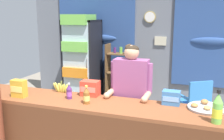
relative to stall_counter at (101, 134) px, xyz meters
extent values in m
plane|color=gray|center=(-0.14, 0.95, -0.57)|extent=(8.03, 8.03, 0.00)
cube|color=slate|center=(-0.14, 2.86, 0.69)|extent=(5.20, 0.12, 2.51)
cube|color=#2D4C89|center=(-1.21, 2.77, 0.95)|extent=(1.76, 0.04, 2.00)
ellipsoid|color=#2D4C89|center=(-1.21, 2.75, 0.85)|extent=(0.97, 0.10, 0.16)
cube|color=#2D4C89|center=(1.21, 2.77, 0.95)|extent=(1.46, 0.04, 2.00)
ellipsoid|color=#2D4C89|center=(1.21, 2.75, 0.85)|extent=(0.80, 0.10, 0.16)
cylinder|color=tan|center=(-0.01, 2.78, 1.30)|extent=(0.24, 0.03, 0.24)
cylinder|color=white|center=(-0.01, 2.77, 1.30)|extent=(0.20, 0.01, 0.20)
cube|color=beige|center=(0.22, 2.78, 0.82)|extent=(0.24, 0.02, 0.18)
cube|color=brown|center=(0.00, 0.12, 0.31)|extent=(3.75, 0.59, 0.04)
cube|color=black|center=(-1.33, 2.62, 0.34)|extent=(0.66, 0.04, 1.82)
cube|color=black|center=(-1.64, 2.32, 0.34)|extent=(0.04, 0.64, 1.82)
cube|color=black|center=(-1.02, 2.32, 0.34)|extent=(0.04, 0.64, 1.82)
cube|color=black|center=(-1.33, 2.32, 1.23)|extent=(0.66, 0.64, 0.04)
cube|color=black|center=(-1.33, 2.32, -0.53)|extent=(0.66, 0.64, 0.08)
cube|color=silver|center=(-1.33, 2.01, 0.39)|extent=(0.60, 0.02, 1.66)
cylinder|color=#B7B7BC|center=(-1.06, 1.98, 0.34)|extent=(0.02, 0.02, 0.40)
cube|color=silver|center=(-1.33, 2.32, 0.10)|extent=(0.58, 0.56, 0.02)
cube|color=orange|center=(-1.33, 2.19, 0.21)|extent=(0.54, 0.52, 0.20)
cube|color=silver|center=(-1.33, 2.32, 0.63)|extent=(0.58, 0.56, 0.02)
cube|color=#75C64C|center=(-1.33, 2.19, 0.74)|extent=(0.54, 0.52, 0.20)
cube|color=silver|center=(-1.33, 2.32, 1.15)|extent=(0.58, 0.56, 0.02)
cube|color=#75C64C|center=(-1.33, 2.19, 1.26)|extent=(0.54, 0.52, 0.20)
cube|color=brown|center=(-0.82, 2.50, 0.09)|extent=(0.04, 0.28, 1.32)
cube|color=brown|center=(-0.38, 2.50, 0.09)|extent=(0.04, 0.28, 1.32)
cube|color=brown|center=(-0.60, 2.50, 0.56)|extent=(0.44, 0.28, 0.02)
cylinder|color=#56286B|center=(-0.67, 2.50, 0.63)|extent=(0.06, 0.06, 0.12)
cylinder|color=#75C64C|center=(-0.54, 2.50, 0.63)|extent=(0.07, 0.07, 0.13)
cube|color=brown|center=(-0.60, 2.50, 0.16)|extent=(0.44, 0.28, 0.02)
cylinder|color=orange|center=(-0.67, 2.50, 0.24)|extent=(0.06, 0.06, 0.13)
cylinder|color=orange|center=(-0.54, 2.50, 0.23)|extent=(0.05, 0.05, 0.12)
cube|color=brown|center=(-0.60, 2.50, -0.24)|extent=(0.44, 0.28, 0.02)
cylinder|color=silver|center=(-0.67, 2.50, -0.17)|extent=(0.05, 0.05, 0.12)
cylinder|color=#56286B|center=(-0.54, 2.50, -0.15)|extent=(0.05, 0.05, 0.15)
cube|color=#3884D6|center=(0.96, 1.90, -0.13)|extent=(0.61, 0.61, 0.04)
cube|color=#3884D6|center=(1.07, 1.74, 0.09)|extent=(0.37, 0.27, 0.40)
cylinder|color=#3884D6|center=(1.01, 2.17, -0.35)|extent=(0.04, 0.04, 0.44)
cylinder|color=#3884D6|center=(0.69, 1.96, -0.35)|extent=(0.04, 0.04, 0.44)
cylinder|color=#3884D6|center=(1.22, 1.85, -0.35)|extent=(0.04, 0.04, 0.44)
cylinder|color=#3884D6|center=(0.91, 1.64, -0.35)|extent=(0.04, 0.04, 0.44)
cube|color=#3884D6|center=(1.12, 2.02, -0.01)|extent=(0.25, 0.35, 0.03)
cube|color=#3884D6|center=(0.79, 1.79, -0.01)|extent=(0.25, 0.35, 0.03)
cylinder|color=#28282D|center=(0.11, 0.57, -0.17)|extent=(0.11, 0.11, 0.80)
cylinder|color=#28282D|center=(0.30, 0.57, -0.17)|extent=(0.11, 0.11, 0.80)
cube|color=#934C7F|center=(0.20, 0.57, 0.51)|extent=(0.44, 0.20, 0.57)
sphere|color=tan|center=(0.20, 0.57, 0.88)|extent=(0.19, 0.19, 0.19)
ellipsoid|color=#2D2319|center=(0.20, 0.58, 0.93)|extent=(0.18, 0.18, 0.10)
cylinder|color=#934C7F|center=(-0.03, 0.57, 0.57)|extent=(0.08, 0.08, 0.38)
cylinder|color=tan|center=(-0.03, 0.42, 0.37)|extent=(0.07, 0.26, 0.07)
sphere|color=tan|center=(-0.03, 0.29, 0.37)|extent=(0.08, 0.08, 0.08)
cylinder|color=#934C7F|center=(0.44, 0.57, 0.57)|extent=(0.08, 0.08, 0.38)
cylinder|color=tan|center=(0.44, 0.42, 0.37)|extent=(0.07, 0.26, 0.07)
sphere|color=tan|center=(0.44, 0.29, 0.37)|extent=(0.08, 0.08, 0.08)
cylinder|color=#75C64C|center=(1.22, -0.06, 0.44)|extent=(0.09, 0.09, 0.20)
cone|color=#75C64C|center=(1.22, -0.06, 0.58)|extent=(0.09, 0.09, 0.09)
cylinder|color=black|center=(1.22, -0.06, 0.65)|extent=(0.04, 0.04, 0.03)
cylinder|color=yellow|center=(1.22, -0.06, 0.44)|extent=(0.10, 0.10, 0.09)
cylinder|color=brown|center=(-0.19, 0.04, 0.40)|extent=(0.08, 0.08, 0.14)
cone|color=brown|center=(-0.19, 0.04, 0.50)|extent=(0.08, 0.08, 0.06)
cylinder|color=#E5CC4C|center=(-0.19, 0.04, 0.54)|extent=(0.03, 0.03, 0.02)
cylinder|color=#E5D166|center=(-0.19, 0.04, 0.40)|extent=(0.08, 0.08, 0.06)
cylinder|color=#56286B|center=(-0.47, 0.13, 0.40)|extent=(0.07, 0.07, 0.12)
cone|color=#56286B|center=(-0.47, 0.13, 0.49)|extent=(0.07, 0.07, 0.06)
cylinder|color=silver|center=(-0.47, 0.13, 0.52)|extent=(0.03, 0.03, 0.02)
cylinder|color=purple|center=(-0.47, 0.13, 0.40)|extent=(0.07, 0.07, 0.06)
cube|color=#3D75B7|center=(0.74, 0.34, 0.41)|extent=(0.20, 0.13, 0.16)
cube|color=#7CB5F7|center=(0.74, 0.27, 0.41)|extent=(0.18, 0.00, 0.06)
cube|color=gold|center=(-1.10, 0.00, 0.44)|extent=(0.18, 0.10, 0.22)
cube|color=#FFE26D|center=(-1.10, -0.06, 0.44)|extent=(0.17, 0.00, 0.08)
cube|color=#E5422D|center=(-0.27, 0.34, 0.43)|extent=(0.23, 0.15, 0.19)
cube|color=#FF826D|center=(-0.27, 0.26, 0.43)|extent=(0.20, 0.00, 0.07)
cylinder|color=#BCBCC1|center=(1.13, 0.30, 0.34)|extent=(0.39, 0.39, 0.02)
torus|color=#BCBCC1|center=(1.13, 0.30, 0.36)|extent=(0.41, 0.41, 0.02)
ellipsoid|color=#A36638|center=(1.24, 0.30, 0.37)|extent=(0.09, 0.09, 0.04)
ellipsoid|color=#B2753D|center=(1.11, 0.43, 0.38)|extent=(0.08, 0.09, 0.05)
ellipsoid|color=#B2753D|center=(1.00, 0.29, 0.37)|extent=(0.08, 0.09, 0.04)
ellipsoid|color=tan|center=(1.14, 0.25, 0.37)|extent=(0.08, 0.09, 0.04)
ellipsoid|color=#CCC14C|center=(-0.78, 0.35, 0.39)|extent=(0.10, 0.04, 0.14)
ellipsoid|color=#CCC14C|center=(-0.76, 0.34, 0.40)|extent=(0.08, 0.04, 0.15)
ellipsoid|color=#CCC14C|center=(-0.73, 0.35, 0.39)|extent=(0.05, 0.04, 0.14)
ellipsoid|color=#CCC14C|center=(-0.71, 0.34, 0.39)|extent=(0.05, 0.04, 0.14)
ellipsoid|color=#CCC14C|center=(-0.68, 0.35, 0.39)|extent=(0.04, 0.04, 0.12)
ellipsoid|color=#CCC14C|center=(-0.66, 0.33, 0.40)|extent=(0.06, 0.04, 0.14)
ellipsoid|color=#CCC14C|center=(-0.63, 0.35, 0.39)|extent=(0.09, 0.03, 0.14)
ellipsoid|color=#CCC14C|center=(-0.61, 0.33, 0.38)|extent=(0.09, 0.05, 0.12)
cylinder|color=olive|center=(-0.69, 0.35, 0.46)|extent=(0.02, 0.02, 0.05)
camera|label=1|loc=(1.04, -2.58, 1.35)|focal=41.65mm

